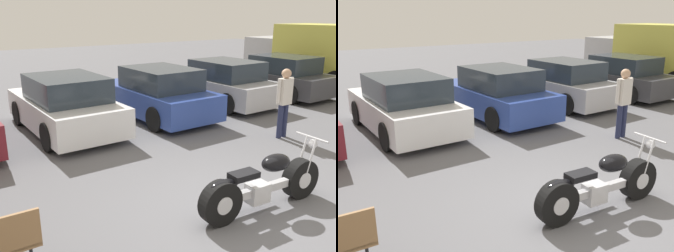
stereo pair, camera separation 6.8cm
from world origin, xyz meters
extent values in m
plane|color=slate|center=(0.00, 0.00, 0.00)|extent=(60.00, 60.00, 0.00)
cylinder|color=black|center=(1.15, -0.35, 0.33)|extent=(0.68, 0.25, 0.66)
cylinder|color=silver|center=(1.15, -0.35, 0.33)|extent=(0.28, 0.24, 0.27)
cylinder|color=black|center=(-0.49, -0.22, 0.33)|extent=(0.68, 0.25, 0.66)
cylinder|color=silver|center=(-0.49, -0.22, 0.33)|extent=(0.28, 0.24, 0.27)
cube|color=silver|center=(0.33, -0.29, 0.35)|extent=(1.26, 0.21, 0.12)
cube|color=silver|center=(0.21, -0.28, 0.32)|extent=(0.36, 0.27, 0.30)
ellipsoid|color=black|center=(0.56, -0.31, 0.73)|extent=(0.54, 0.35, 0.27)
cube|color=black|center=(-0.08, -0.26, 0.67)|extent=(0.46, 0.27, 0.09)
ellipsoid|color=black|center=(-0.44, -0.23, 0.58)|extent=(0.49, 0.24, 0.20)
cylinder|color=silver|center=(1.23, -0.45, 0.67)|extent=(0.22, 0.05, 0.69)
cylinder|color=silver|center=(1.24, -0.27, 0.67)|extent=(0.22, 0.05, 0.69)
cylinder|color=silver|center=(1.33, -0.37, 1.01)|extent=(0.08, 0.62, 0.03)
sphere|color=silver|center=(1.37, -0.37, 0.89)|extent=(0.15, 0.15, 0.15)
cylinder|color=silver|center=(0.00, -0.12, 0.22)|extent=(1.26, 0.18, 0.08)
cube|color=white|center=(-0.69, 5.41, 0.52)|extent=(1.82, 4.06, 0.70)
cube|color=#28333D|center=(-0.69, 5.17, 1.17)|extent=(1.60, 2.11, 0.59)
cylinder|color=black|center=(-1.54, 6.67, 0.33)|extent=(0.20, 0.66, 0.66)
cylinder|color=black|center=(0.16, 6.67, 0.33)|extent=(0.20, 0.66, 0.66)
cylinder|color=black|center=(-1.54, 4.16, 0.33)|extent=(0.20, 0.66, 0.66)
cylinder|color=black|center=(0.16, 4.16, 0.33)|extent=(0.20, 0.66, 0.66)
cube|color=#2D479E|center=(2.03, 5.28, 0.52)|extent=(1.82, 4.06, 0.70)
cube|color=#28333D|center=(2.03, 5.04, 1.17)|extent=(1.60, 2.11, 0.59)
cylinder|color=black|center=(1.18, 6.54, 0.33)|extent=(0.20, 0.66, 0.66)
cylinder|color=black|center=(2.88, 6.54, 0.33)|extent=(0.20, 0.66, 0.66)
cylinder|color=black|center=(1.18, 4.02, 0.33)|extent=(0.20, 0.66, 0.66)
cylinder|color=black|center=(2.88, 4.02, 0.33)|extent=(0.20, 0.66, 0.66)
cube|color=#BCBCC1|center=(4.74, 5.44, 0.52)|extent=(1.82, 4.06, 0.70)
cube|color=#28333D|center=(4.74, 5.20, 1.17)|extent=(1.60, 2.11, 0.59)
cylinder|color=black|center=(3.89, 6.70, 0.33)|extent=(0.20, 0.66, 0.66)
cylinder|color=black|center=(5.59, 6.70, 0.33)|extent=(0.20, 0.66, 0.66)
cylinder|color=black|center=(3.89, 4.19, 0.33)|extent=(0.20, 0.66, 0.66)
cylinder|color=black|center=(5.59, 4.19, 0.33)|extent=(0.20, 0.66, 0.66)
cube|color=#3D3D42|center=(7.45, 5.26, 0.52)|extent=(1.82, 4.06, 0.70)
cube|color=#28333D|center=(7.45, 5.02, 1.17)|extent=(1.60, 2.11, 0.59)
cylinder|color=black|center=(6.60, 6.52, 0.33)|extent=(0.20, 0.66, 0.66)
cylinder|color=black|center=(8.30, 6.52, 0.33)|extent=(0.20, 0.66, 0.66)
cylinder|color=black|center=(6.60, 4.00, 0.33)|extent=(0.20, 0.66, 0.66)
cylinder|color=black|center=(8.30, 4.00, 0.33)|extent=(0.20, 0.66, 0.66)
cube|color=#B2B2B7|center=(10.22, 7.87, 1.19)|extent=(2.14, 1.66, 1.43)
cylinder|color=black|center=(9.19, 7.87, 0.45)|extent=(0.24, 0.91, 0.91)
cylinder|color=black|center=(11.26, 7.87, 0.45)|extent=(0.24, 0.91, 0.91)
cylinder|color=#232847|center=(3.36, 1.86, 0.42)|extent=(0.12, 0.12, 0.83)
cylinder|color=#232847|center=(3.55, 1.86, 0.42)|extent=(0.12, 0.12, 0.83)
cube|color=silver|center=(3.46, 1.86, 1.15)|extent=(0.34, 0.20, 0.63)
cylinder|color=silver|center=(3.24, 1.86, 1.18)|extent=(0.08, 0.08, 0.58)
cylinder|color=silver|center=(3.68, 1.86, 1.18)|extent=(0.08, 0.08, 0.58)
sphere|color=tan|center=(3.46, 1.86, 1.57)|extent=(0.23, 0.23, 0.23)
camera|label=1|loc=(-3.85, -3.71, 2.92)|focal=40.00mm
camera|label=2|loc=(-3.79, -3.75, 2.92)|focal=40.00mm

